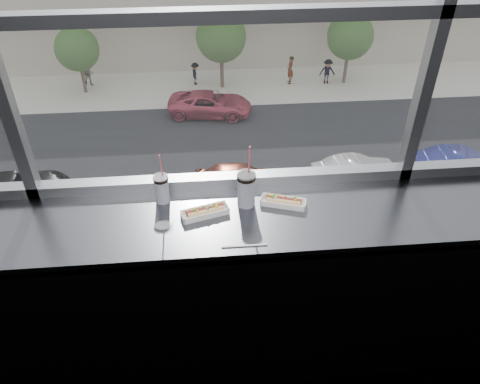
{
  "coord_description": "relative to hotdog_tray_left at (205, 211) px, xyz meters",
  "views": [
    {
      "loc": [
        -0.1,
        -0.56,
        2.6
      ],
      "look_at": [
        0.06,
        1.23,
        1.25
      ],
      "focal_mm": 35.0,
      "sensor_mm": 36.0,
      "label": 1
    }
  ],
  "objects": [
    {
      "name": "wall_back_lower",
      "position": [
        0.11,
        0.25,
        -0.57
      ],
      "size": [
        6.0,
        0.0,
        6.0
      ],
      "primitive_type": "plane",
      "rotation": [
        1.57,
        0.0,
        0.0
      ],
      "color": "black",
      "rests_on": "ground"
    },
    {
      "name": "counter",
      "position": [
        0.11,
        -0.02,
        -0.05
      ],
      "size": [
        6.0,
        0.55,
        0.06
      ],
      "primitive_type": "cube",
      "color": "#5C5E62",
      "rests_on": "ground"
    },
    {
      "name": "counter_fascia",
      "position": [
        0.11,
        -0.28,
        -0.57
      ],
      "size": [
        6.0,
        0.04,
        1.04
      ],
      "primitive_type": "cube",
      "color": "#5C5E62",
      "rests_on": "ground"
    },
    {
      "name": "hotdog_tray_left",
      "position": [
        0.0,
        0.0,
        0.0
      ],
      "size": [
        0.25,
        0.14,
        0.06
      ],
      "rotation": [
        0.0,
        0.0,
        0.28
      ],
      "color": "white",
      "rests_on": "counter"
    },
    {
      "name": "hotdog_tray_right",
      "position": [
        0.4,
        0.05,
        -0.0
      ],
      "size": [
        0.24,
        0.14,
        0.06
      ],
      "rotation": [
        0.0,
        0.0,
        -0.31
      ],
      "color": "white",
      "rests_on": "counter"
    },
    {
      "name": "soda_cup_left",
      "position": [
        -0.21,
        0.14,
        0.06
      ],
      "size": [
        0.08,
        0.08,
        0.29
      ],
      "color": "white",
      "rests_on": "counter"
    },
    {
      "name": "soda_cup_right",
      "position": [
        0.21,
        0.07,
        0.08
      ],
      "size": [
        0.1,
        0.1,
        0.36
      ],
      "color": "white",
      "rests_on": "counter"
    },
    {
      "name": "loose_straw",
      "position": [
        0.17,
        -0.24,
        -0.02
      ],
      "size": [
        0.21,
        0.01,
        0.01
      ],
      "primitive_type": "cylinder",
      "rotation": [
        0.0,
        1.57,
        -0.0
      ],
      "color": "white",
      "rests_on": "counter"
    },
    {
      "name": "wrapper",
      "position": [
        -0.2,
        -0.07,
        -0.01
      ],
      "size": [
        0.1,
        0.07,
        0.02
      ],
      "primitive_type": "ellipsoid",
      "color": "silver",
      "rests_on": "counter"
    },
    {
      "name": "plaza_ground",
      "position": [
        0.11,
        43.75,
        -12.12
      ],
      "size": [
        120.0,
        120.0,
        0.0
      ],
      "primitive_type": "plane",
      "color": "#BCB7A5",
      "rests_on": "ground"
    },
    {
      "name": "plaza_near",
      "position": [
        0.11,
        7.25,
        -12.1
      ],
      "size": [
        50.0,
        14.0,
        0.04
      ],
      "primitive_type": "cube",
      "color": "#BCB7A5",
      "rests_on": "plaza_ground"
    },
    {
      "name": "street_asphalt",
      "position": [
        0.11,
        20.25,
        -12.09
      ],
      "size": [
        80.0,
        10.0,
        0.06
      ],
      "primitive_type": "cube",
      "color": "black",
      "rests_on": "plaza_ground"
    },
    {
      "name": "far_sidewalk",
      "position": [
        0.11,
        28.25,
        -12.1
      ],
      "size": [
        80.0,
        6.0,
        0.04
      ],
      "primitive_type": "cube",
      "color": "#BCB7A5",
      "rests_on": "plaza_ground"
    },
    {
      "name": "car_near_d",
      "position": [
        7.3,
        16.25,
        -11.13
      ],
      "size": [
        2.78,
        5.78,
        1.87
      ],
      "primitive_type": "imported",
      "rotation": [
        0.0,
        0.0,
        1.65
      ],
      "color": "silver",
      "rests_on": "street_asphalt"
    },
    {
      "name": "car_near_b",
      "position": [
        -8.84,
        16.25,
        -11.11
      ],
      "size": [
        2.75,
        5.86,
        1.91
      ],
      "primitive_type": "imported",
      "rotation": [
        0.0,
        0.0,
        1.64
      ],
      "color": "black",
      "rests_on": "street_asphalt"
    },
    {
      "name": "car_near_c",
      "position": [
        1.57,
        16.25,
        -11.11
      ],
      "size": [
        2.49,
        5.74,
        1.9
      ],
      "primitive_type": "imported",
      "rotation": [
        0.0,
        0.0,
        1.55
      ],
      "color": "maroon",
      "rests_on": "street_asphalt"
    },
    {
      "name": "car_near_e",
      "position": [
        12.58,
        16.25,
        -11.04
      ],
      "size": [
        3.21,
        6.39,
        2.05
      ],
      "primitive_type": "imported",
      "rotation": [
        0.0,
        0.0,
        1.46
      ],
      "color": "navy",
      "rests_on": "street_asphalt"
    },
    {
      "name": "car_far_b",
      "position": [
        0.5,
        24.25,
        -11.13
      ],
      "size": [
        3.09,
        5.88,
        1.87
      ],
      "primitive_type": "imported",
      "rotation": [
        0.0,
        0.0,
        1.43
      ],
      "color": "#B53348",
      "rests_on": "street_asphalt"
    },
    {
      "name": "pedestrian_b",
      "position": [
        -0.33,
        28.89,
        -11.17
      ],
      "size": [
        0.61,
        0.81,
        1.83
      ],
      "primitive_type": "imported",
      "rotation": [
        0.0,
        0.0,
        1.57
      ],
      "color": "#66605B",
      "rests_on": "far_sidewalk"
    },
    {
      "name": "pedestrian_c",
      "position": [
        6.18,
        28.47,
        -10.94
      ],
      "size": [
        0.76,
        1.02,
        2.29
      ],
      "primitive_type": "imported",
      "rotation": [
        0.0,
        0.0,
        4.71
      ],
      "color": "#66605B",
      "rests_on": "far_sidewalk"
    },
    {
      "name": "pedestrian_a",
      "position": [
        -7.67,
        29.31,
        -11.11
      ],
      "size": [
        0.87,
        0.65,
        1.95
      ],
      "primitive_type": "imported",
      "color": "#66605B",
      "rests_on": "far_sidewalk"
    },
    {
      "name": "pedestrian_d",
      "position": [
        8.73,
        28.22,
        -11.05
      ],
      "size": [
        0.92,
        0.69,
        2.06
      ],
      "primitive_type": "imported",
      "color": "#66605B",
      "rests_on": "far_sidewalk"
    },
    {
      "name": "tree_left",
      "position": [
        -7.75,
        28.25,
        -9.15
      ],
      "size": [
        2.81,
        2.81,
        4.39
      ],
      "color": "#47382B",
      "rests_on": "far_sidewalk"
    },
    {
      "name": "tree_center",
      "position": [
        1.47,
        28.25,
        -8.65
      ],
      "size": [
        3.28,
        3.28,
        5.12
      ],
      "color": "#47382B",
      "rests_on": "far_sidewalk"
    },
    {
      "name": "tree_right",
      "position": [
        10.0,
        28.25,
        -8.85
      ],
      "size": [
        3.09,
        3.09,
        4.83
      ],
      "color": "#47382B",
      "rests_on": "far_sidewalk"
    }
  ]
}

